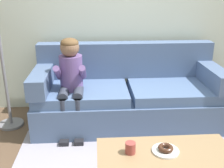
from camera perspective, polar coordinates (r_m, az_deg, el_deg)
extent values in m
plane|color=brown|center=(2.80, 3.85, -15.80)|extent=(10.00, 10.00, 0.00)
cube|color=beige|center=(3.66, 1.44, 16.40)|extent=(8.00, 0.10, 2.80)
cube|color=slate|center=(3.39, 3.38, -5.18)|extent=(2.24, 0.90, 0.38)
cube|color=slate|center=(3.23, -6.34, -1.80)|extent=(1.08, 0.74, 0.12)
cube|color=slate|center=(3.36, 13.09, -1.29)|extent=(1.08, 0.74, 0.12)
cube|color=slate|center=(3.54, 2.87, 5.16)|extent=(2.24, 0.20, 0.45)
cube|color=slate|center=(3.27, -14.50, 1.14)|extent=(0.20, 0.90, 0.22)
cube|color=slate|center=(3.51, 20.29, 1.82)|extent=(0.20, 0.90, 0.22)
cube|color=#937551|center=(2.17, 11.46, -14.81)|extent=(1.06, 0.54, 0.04)
cylinder|color=#937551|center=(2.40, -1.63, -16.86)|extent=(0.04, 0.04, 0.39)
cylinder|color=#937551|center=(2.60, 20.29, -15.05)|extent=(0.04, 0.04, 0.39)
cylinder|color=#664C84|center=(3.12, -8.59, 2.38)|extent=(0.26, 0.26, 0.40)
sphere|color=#846047|center=(3.02, -8.91, 7.62)|extent=(0.21, 0.21, 0.21)
ellipsoid|color=brown|center=(3.01, -8.96, 8.50)|extent=(0.20, 0.20, 0.12)
cylinder|color=#333847|center=(3.05, -10.11, -1.92)|extent=(0.11, 0.30, 0.11)
cylinder|color=#333847|center=(3.01, -10.13, -7.05)|extent=(0.09, 0.09, 0.44)
cube|color=black|center=(3.09, -9.94, -11.61)|extent=(0.10, 0.20, 0.06)
cylinder|color=#664C84|center=(3.02, -11.34, 2.34)|extent=(0.07, 0.29, 0.23)
cylinder|color=#333847|center=(3.04, -7.11, -1.86)|extent=(0.11, 0.30, 0.11)
cylinder|color=#333847|center=(3.00, -7.07, -7.02)|extent=(0.09, 0.09, 0.44)
cube|color=black|center=(3.07, -6.91, -11.59)|extent=(0.10, 0.20, 0.06)
cylinder|color=#664C84|center=(3.00, -6.19, 2.47)|extent=(0.07, 0.29, 0.23)
cylinder|color=white|center=(2.18, 11.20, -13.65)|extent=(0.21, 0.21, 0.01)
torus|color=#422619|center=(2.17, 11.25, -13.10)|extent=(0.15, 0.15, 0.04)
cylinder|color=#993D38|center=(2.11, 3.89, -13.29)|extent=(0.08, 0.08, 0.09)
cube|color=gold|center=(2.97, 19.27, -14.07)|extent=(0.16, 0.09, 0.05)
cylinder|color=gold|center=(2.94, 17.69, -14.26)|extent=(0.06, 0.06, 0.05)
cylinder|color=gold|center=(3.00, 20.81, -13.88)|extent=(0.06, 0.06, 0.05)
cylinder|color=slate|center=(3.62, -20.46, -7.90)|extent=(0.30, 0.30, 0.03)
cylinder|color=slate|center=(3.34, -22.07, 4.01)|extent=(0.04, 0.04, 1.53)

